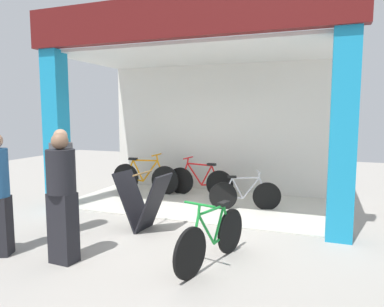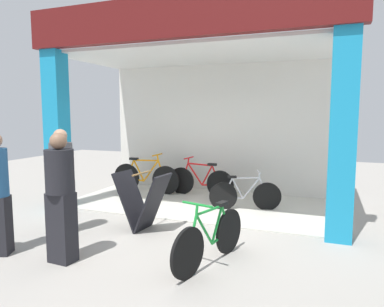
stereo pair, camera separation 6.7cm
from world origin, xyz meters
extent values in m
plane|color=#9E9991|center=(0.00, 0.00, 0.00)|extent=(19.28, 19.28, 0.00)
cube|color=beige|center=(0.00, 1.34, 0.01)|extent=(5.64, 2.68, 0.02)
cube|color=silver|center=(0.00, 2.68, 1.57)|extent=(5.64, 0.12, 3.14)
cube|color=#198CBF|center=(-2.63, 0.00, 1.57)|extent=(0.38, 0.36, 3.14)
cube|color=#198CBF|center=(2.63, 0.00, 1.57)|extent=(0.38, 0.36, 3.14)
cube|color=#591414|center=(0.00, -0.15, 3.49)|extent=(5.84, 0.20, 0.70)
cube|color=silver|center=(0.00, 1.34, 3.11)|extent=(5.64, 2.68, 0.06)
cylinder|color=black|center=(0.53, 1.01, 0.28)|extent=(0.54, 0.22, 0.56)
cylinder|color=black|center=(1.36, 1.29, 0.28)|extent=(0.54, 0.22, 0.56)
cylinder|color=silver|center=(0.73, 1.08, 0.26)|extent=(0.37, 0.15, 0.07)
cylinder|color=silver|center=(0.80, 1.10, 0.44)|extent=(0.24, 0.11, 0.42)
cylinder|color=silver|center=(1.06, 1.19, 0.45)|extent=(0.34, 0.14, 0.44)
cylinder|color=silver|center=(0.95, 1.15, 0.65)|extent=(0.52, 0.20, 0.04)
cylinder|color=silver|center=(0.62, 1.04, 0.46)|extent=(0.18, 0.09, 0.38)
cylinder|color=silver|center=(1.27, 1.26, 0.47)|extent=(0.17, 0.08, 0.39)
cylinder|color=silver|center=(1.20, 1.24, 0.72)|extent=(0.05, 0.04, 0.12)
cylinder|color=silver|center=(1.19, 1.23, 0.77)|extent=(0.15, 0.38, 0.03)
cube|color=black|center=(0.70, 1.07, 0.67)|extent=(0.19, 0.13, 0.04)
cylinder|color=black|center=(-2.16, 1.81, 0.34)|extent=(0.69, 0.05, 0.69)
cylinder|color=black|center=(-1.10, 1.81, 0.34)|extent=(0.69, 0.05, 0.69)
cylinder|color=orange|center=(-1.91, 1.81, 0.32)|extent=(0.46, 0.04, 0.09)
cylinder|color=orange|center=(-1.81, 1.81, 0.54)|extent=(0.30, 0.04, 0.52)
cylinder|color=orange|center=(-1.49, 1.81, 0.55)|extent=(0.42, 0.04, 0.54)
cylinder|color=orange|center=(-1.62, 1.81, 0.80)|extent=(0.66, 0.04, 0.05)
cylinder|color=orange|center=(-2.04, 1.81, 0.57)|extent=(0.23, 0.04, 0.46)
cylinder|color=orange|center=(-1.20, 1.81, 0.58)|extent=(0.21, 0.04, 0.48)
cylinder|color=orange|center=(-1.30, 1.81, 0.88)|extent=(0.06, 0.04, 0.14)
cylinder|color=orange|center=(-1.31, 1.81, 0.94)|extent=(0.04, 0.48, 0.03)
cube|color=black|center=(-1.95, 1.81, 0.82)|extent=(0.21, 0.11, 0.05)
cylinder|color=black|center=(0.21, 1.89, 0.32)|extent=(0.64, 0.11, 0.64)
cylinder|color=black|center=(-0.78, 2.00, 0.32)|extent=(0.64, 0.11, 0.64)
cylinder|color=red|center=(-0.02, 1.91, 0.30)|extent=(0.43, 0.08, 0.08)
cylinder|color=red|center=(-0.11, 1.92, 0.51)|extent=(0.28, 0.07, 0.48)
cylinder|color=red|center=(-0.41, 1.96, 0.51)|extent=(0.40, 0.08, 0.50)
cylinder|color=red|center=(-0.29, 1.94, 0.75)|extent=(0.62, 0.10, 0.05)
cylinder|color=red|center=(0.10, 1.90, 0.53)|extent=(0.21, 0.06, 0.43)
cylinder|color=red|center=(-0.68, 1.99, 0.54)|extent=(0.20, 0.06, 0.45)
cylinder|color=red|center=(-0.59, 1.98, 0.82)|extent=(0.06, 0.04, 0.13)
cylinder|color=red|center=(-0.58, 1.97, 0.89)|extent=(0.08, 0.45, 0.03)
cube|color=black|center=(0.02, 1.91, 0.77)|extent=(0.20, 0.12, 0.05)
cylinder|color=black|center=(1.21, -1.07, 0.31)|extent=(0.20, 0.61, 0.62)
cylinder|color=black|center=(0.96, -1.99, 0.31)|extent=(0.20, 0.61, 0.62)
cylinder|color=#198C33|center=(1.15, -1.29, 0.28)|extent=(0.14, 0.41, 0.08)
cylinder|color=#198C33|center=(1.13, -1.37, 0.49)|extent=(0.10, 0.27, 0.46)
cylinder|color=#198C33|center=(1.05, -1.65, 0.49)|extent=(0.13, 0.37, 0.48)
cylinder|color=#198C33|center=(1.08, -1.54, 0.72)|extent=(0.18, 0.58, 0.05)
cylinder|color=#198C33|center=(1.18, -1.17, 0.51)|extent=(0.08, 0.20, 0.41)
cylinder|color=#198C33|center=(0.99, -1.90, 0.52)|extent=(0.08, 0.19, 0.43)
cylinder|color=#198C33|center=(1.01, -1.81, 0.79)|extent=(0.05, 0.06, 0.13)
cylinder|color=#198C33|center=(1.01, -1.81, 0.85)|extent=(0.42, 0.14, 0.03)
cube|color=black|center=(1.16, -1.25, 0.74)|extent=(0.14, 0.20, 0.05)
cube|color=black|center=(-0.59, -0.60, 0.47)|extent=(0.49, 0.56, 0.96)
cube|color=black|center=(-0.18, -0.64, 0.47)|extent=(0.49, 0.56, 0.96)
cylinder|color=olive|center=(-0.39, -0.62, 0.95)|extent=(0.08, 0.52, 0.03)
cube|color=black|center=(-0.74, -2.11, 0.46)|extent=(0.34, 0.26, 0.91)
cylinder|color=black|center=(-0.74, -2.11, 1.19)|extent=(0.38, 0.38, 0.56)
sphere|color=#8C664C|center=(-0.74, -2.11, 1.58)|extent=(0.21, 0.21, 0.21)
cube|color=black|center=(-1.49, -1.22, 0.44)|extent=(0.35, 0.39, 0.88)
cylinder|color=#4C4C51|center=(-1.49, -1.22, 1.17)|extent=(0.47, 0.47, 0.58)
sphere|color=tan|center=(-1.49, -1.22, 1.57)|extent=(0.21, 0.21, 0.21)
camera|label=1|loc=(2.35, -5.69, 1.93)|focal=33.23mm
camera|label=2|loc=(2.42, -5.67, 1.93)|focal=33.23mm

